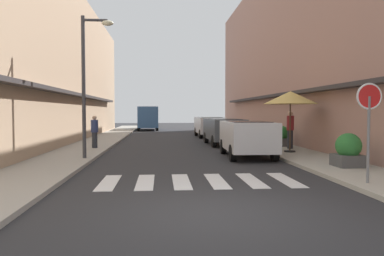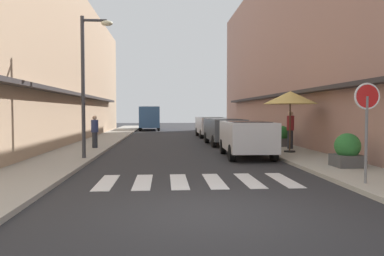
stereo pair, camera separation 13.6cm
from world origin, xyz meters
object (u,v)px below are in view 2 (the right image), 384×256
planter_corner (347,151)px  pedestrian_walking_far (95,131)px  delivery_van (149,116)px  planter_far (250,131)px  parked_car_far (210,125)px  parked_car_near (247,135)px  round_street_sign (367,107)px  pedestrian_walking_near (290,129)px  parked_car_mid (224,129)px  cafe_umbrella (290,98)px  planter_midblock (282,136)px  street_lamp (88,72)px

planter_corner → pedestrian_walking_far: bearing=143.1°
delivery_van → pedestrian_walking_far: 19.73m
delivery_van → planter_far: delivery_van is taller
planter_corner → parked_car_far: bearing=98.9°
planter_far → pedestrian_walking_far: bearing=-143.4°
parked_car_near → round_street_sign: size_ratio=1.65×
round_street_sign → planter_corner: round_street_sign is taller
planter_far → pedestrian_walking_near: bearing=-89.7°
parked_car_mid → cafe_umbrella: bearing=-67.2°
planter_far → parked_car_near: bearing=-104.1°
planter_corner → planter_midblock: size_ratio=1.04×
delivery_van → planter_corner: 27.49m
parked_car_mid → pedestrian_walking_far: size_ratio=2.71×
parked_car_far → delivery_van: delivery_van is taller
street_lamp → planter_corner: (8.62, -2.88, -2.74)m
cafe_umbrella → delivery_van: bearing=107.3°
parked_car_near → planter_corner: size_ratio=3.77×
delivery_van → planter_midblock: 20.87m
parked_car_mid → pedestrian_walking_near: 4.30m
round_street_sign → delivery_van: bearing=102.3°
street_lamp → cafe_umbrella: size_ratio=2.01×
pedestrian_walking_near → planter_far: bearing=-76.8°
street_lamp → pedestrian_walking_far: street_lamp is taller
parked_car_mid → round_street_sign: 12.03m
parked_car_mid → planter_midblock: (2.58, -2.20, -0.31)m
cafe_umbrella → pedestrian_walking_far: 9.24m
delivery_van → parked_car_near: bearing=-78.1°
parked_car_near → planter_midblock: (2.58, 3.42, -0.31)m
street_lamp → planter_midblock: street_lamp is taller
pedestrian_walking_near → parked_car_far: bearing=-62.3°
parked_car_mid → parked_car_far: 6.38m
planter_corner → pedestrian_walking_far: size_ratio=0.69×
parked_car_far → round_street_sign: size_ratio=1.83×
planter_far → pedestrian_walking_near: (0.03, -7.95, 0.55)m
parked_car_far → planter_corner: (2.43, -15.58, -0.30)m
street_lamp → planter_midblock: (8.76, 4.12, -2.75)m
round_street_sign → parked_car_far: bearing=94.8°
planter_corner → parked_car_mid: bearing=104.8°
parked_car_far → planter_midblock: bearing=-73.3°
planter_corner → planter_far: size_ratio=1.17×
parked_car_near → parked_car_far: 12.00m
parked_car_far → planter_far: 3.18m
street_lamp → cafe_umbrella: (8.24, 1.44, -0.90)m
round_street_sign → planter_midblock: (1.04, 9.68, -1.37)m
parked_car_near → round_street_sign: round_street_sign is taller
planter_corner → pedestrian_walking_far: 11.42m
pedestrian_walking_far → planter_corner: bearing=-179.3°
parked_car_near → cafe_umbrella: (2.06, 0.74, 1.54)m
parked_car_far → cafe_umbrella: 11.55m
planter_midblock → planter_far: bearing=90.2°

